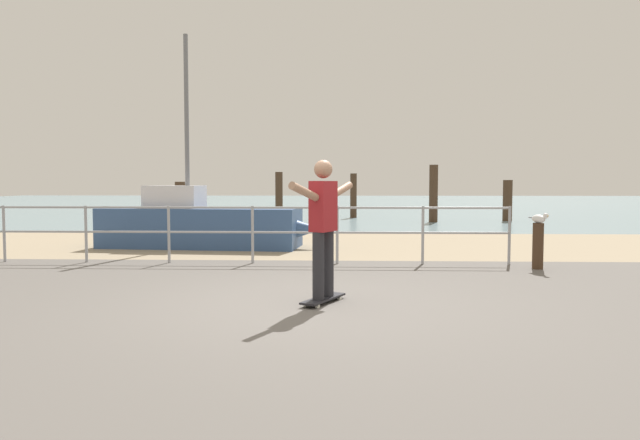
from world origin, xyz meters
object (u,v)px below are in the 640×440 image
object	(u,v)px
bollard_short	(538,247)
seagull	(539,218)
skateboard	(323,299)
skateboarder	(323,220)
sailboat	(208,225)

from	to	relation	value
bollard_short	seagull	distance (m)	0.47
skateboard	seagull	size ratio (longest dim) A/B	1.69
skateboarder	bollard_short	bearing A→B (deg)	40.51
skateboard	seagull	world-z (taller)	seagull
skateboarder	bollard_short	size ratio (longest dim) A/B	2.08
sailboat	skateboarder	size ratio (longest dim) A/B	3.05
skateboard	bollard_short	xyz separation A→B (m)	(3.50, 2.99, 0.33)
bollard_short	seagull	bearing A→B (deg)	-71.95
sailboat	bollard_short	distance (m)	7.05
skateboarder	seagull	world-z (taller)	skateboarder
sailboat	seagull	distance (m)	7.07
sailboat	seagull	size ratio (longest dim) A/B	10.53
skateboarder	seagull	bearing A→B (deg)	40.31
skateboarder	seagull	xyz separation A→B (m)	(3.50, 2.97, -0.15)
sailboat	seagull	bearing A→B (deg)	-26.81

